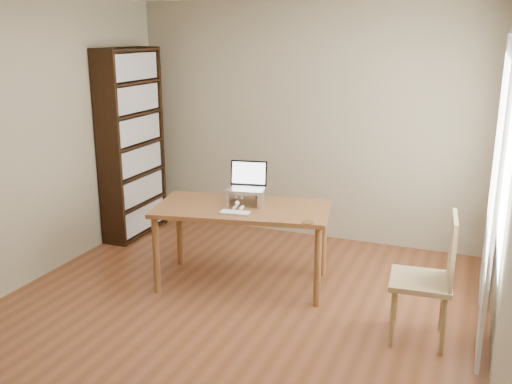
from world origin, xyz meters
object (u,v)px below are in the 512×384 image
bookshelf (132,144)px  laptop (248,182)px  desk (242,216)px  chair (432,274)px  keyboard (235,213)px  cat (245,197)px

bookshelf → laptop: size_ratio=5.56×
desk → chair: (1.70, -0.41, -0.12)m
keyboard → chair: size_ratio=0.29×
bookshelf → chair: bookshelf is taller
desk → bookshelf: bearing=143.3°
bookshelf → keyboard: size_ratio=7.36×
laptop → keyboard: laptop is taller
keyboard → laptop: bearing=86.2°
bookshelf → keyboard: 2.02m
cat → desk: bearing=-86.7°
desk → keyboard: size_ratio=5.83×
laptop → keyboard: bearing=-97.0°
keyboard → cat: 0.34m
desk → laptop: (0.00, 0.14, 0.28)m
laptop → chair: laptop is taller
bookshelf → chair: size_ratio=2.10×
desk → cat: cat is taller
cat → chair: chair is taller
desk → laptop: bearing=78.9°
laptop → cat: (-0.02, -0.03, -0.14)m
keyboard → cat: bearing=89.5°
cat → chair: size_ratio=0.47×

